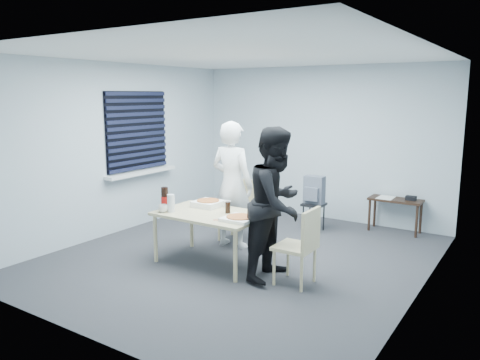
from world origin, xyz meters
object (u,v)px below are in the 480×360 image
Objects in this scene: chair_far at (238,205)px; stool at (314,210)px; mug_a at (163,208)px; person_black at (277,204)px; mug_b at (227,204)px; soda_bottle at (165,199)px; person_white at (232,185)px; side_table at (395,204)px; backpack at (314,190)px; dining_table at (211,217)px; chair_right at (302,241)px.

chair_far is 1.99× the size of stool.
chair_far reaches higher than mug_a.
person_black is 0.96m from mug_b.
person_black is (1.19, -1.01, 0.37)m from chair_far.
mug_a is 0.41× the size of soda_bottle.
person_black reaches higher than mug_b.
mug_b is at bearing 114.33° from person_white.
person_black is at bearing -40.31° from chair_far.
person_white is at bearing -131.60° from side_table.
backpack is (0.78, 0.95, 0.15)m from chair_far.
stool is at bearing 11.66° from person_black.
backpack is (0.51, 2.00, 0.06)m from dining_table.
mug_a is at bearing -125.54° from side_table.
chair_far is 2.97× the size of soda_bottle.
chair_far is 1.24m from backpack.
soda_bottle is (-0.43, -0.91, -0.08)m from person_white.
dining_table is 1.69× the size of side_table.
side_table is at bearing 83.39° from chair_right.
mug_a is at bearing -149.82° from dining_table.
chair_far is 0.80m from mug_b.
mug_a is 0.83m from mug_b.
person_black reaches higher than side_table.
person_white is at bearing 152.98° from chair_right.
dining_table is 0.77m from person_white.
dining_table is at bearing -121.11° from backpack.
person_white is 1.01m from soda_bottle.
chair_right is at bearing 8.67° from mug_a.
person_white reaches higher than mug_a.
chair_right is at bearing -69.29° from stool.
mug_b is at bearing 42.24° from soda_bottle.
soda_bottle reaches higher than side_table.
chair_far reaches higher than side_table.
backpack is at bearing -116.81° from person_white.
person_white is 5.90× the size of soda_bottle.
chair_right reaches higher than backpack.
chair_right is at bearing -1.32° from dining_table.
backpack reaches higher than stool.
person_black reaches higher than soda_bottle.
chair_right is at bearing -85.97° from backpack.
backpack reaches higher than dining_table.
backpack is 2.47m from soda_bottle.
person_black is at bearing 169.90° from chair_right.
chair_far and chair_right have the same top height.
person_white is 3.96× the size of stool.
chair_right is 1.32m from mug_b.
mug_b is (0.55, 0.63, -0.00)m from mug_a.
chair_right is at bearing -100.10° from person_black.
soda_bottle is (-1.86, -0.18, 0.29)m from chair_right.
soda_bottle reaches higher than chair_far.
person_black is (-0.36, 0.06, 0.37)m from chair_right.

